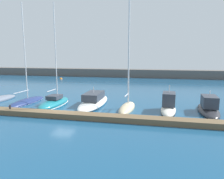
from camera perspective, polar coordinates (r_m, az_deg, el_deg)
The scene contains 11 objects.
ground_plane at distance 25.88m, azimuth -13.13°, elevation -6.05°, with size 120.00×120.00×0.00m, color navy.
dock_pier at distance 24.27m, azimuth -14.95°, elevation -6.43°, with size 39.30×1.50×0.58m, color brown.
breakwater_seawall at distance 65.48m, azimuth 2.65°, elevation 4.44°, with size 108.00×3.87×2.40m, color #5B5651.
sailboat_navy_third at distance 32.58m, azimuth -21.85°, elevation -3.05°, with size 2.37×7.65×14.14m.
sailboat_teal_fourth at distance 29.84m, azimuth -15.25°, elevation -3.36°, with size 2.56×7.20×13.78m.
motorboat_white_fifth at distance 28.97m, azimuth -4.87°, elevation -3.12°, with size 2.99×9.86×2.71m.
sailboat_sand_sixth at distance 26.51m, azimuth 4.07°, elevation -4.57°, with size 1.96×6.11×13.48m.
motorboat_ivory_seventh at distance 26.46m, azimuth 14.92°, elevation -4.29°, with size 2.14×6.23×3.44m.
motorboat_charcoal_eighth at distance 27.82m, azimuth 24.45°, elevation -4.53°, with size 2.62×7.32×2.97m.
mooring_buoy_orange at distance 61.76m, azimuth -13.53°, elevation 2.79°, with size 0.73×0.73×0.73m, color orange.
dock_bollard at distance 27.15m, azimuth -25.68°, elevation -4.27°, with size 0.20×0.20×0.44m, color black.
Camera 1 is at (10.86, -22.50, 6.75)m, focal length 34.09 mm.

